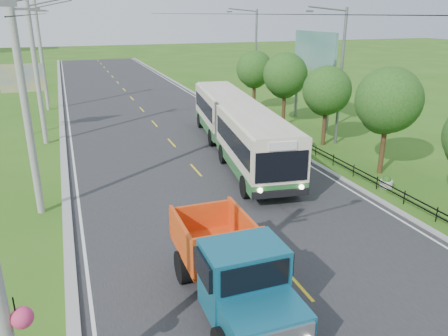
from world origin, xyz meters
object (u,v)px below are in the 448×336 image
planter_far (260,118)px  bus (237,124)px  pole_mid (37,70)px  dump_truck (232,266)px  tree_third (387,103)px  billboard_left (22,83)px  planter_near (386,183)px  pole_near (26,102)px  streetlight_mid (339,73)px  pole_far (42,54)px  billboard_right (314,57)px  tree_fourth (326,93)px  tree_back (254,71)px  streetlight_far (254,55)px  planter_mid (308,142)px  tree_fifth (285,77)px

planter_far → bus: size_ratio=0.04×
pole_mid → dump_truck: 22.48m
tree_third → billboard_left: (-19.36, 15.86, -0.12)m
planter_near → billboard_left: size_ratio=0.13×
pole_near → billboard_left: bearing=94.7°
tree_third → streetlight_mid: streetlight_mid is taller
pole_far → billboard_right: pole_far is taller
bus → tree_fourth: bearing=8.4°
pole_far → tree_back: 19.43m
streetlight_far → dump_truck: size_ratio=1.44×
pole_mid → billboard_right: bearing=-2.8°
pole_near → tree_third: 18.17m
tree_fourth → planter_near: 8.87m
pole_near → tree_back: size_ratio=1.82×
streetlight_far → billboard_right: (1.66, -8.00, 0.44)m
streetlight_far → billboard_left: size_ratio=1.74×
planter_far → dump_truck: bearing=-116.4°
planter_near → planter_mid: bearing=90.0°
pole_near → planter_near: (16.86, -3.00, -4.81)m
streetlight_mid → streetlight_far: (0.00, 14.00, 0.00)m
tree_fifth → tree_back: 6.00m
streetlight_mid → billboard_right: 6.24m
billboard_left → tree_back: bearing=6.3°
pole_near → pole_mid: bearing=90.0°
tree_third → pole_far: bearing=126.1°
billboard_right → dump_truck: size_ratio=1.16×
pole_near → planter_far: bearing=37.6°
streetlight_far → billboard_right: 8.18m
planter_near → planter_mid: 8.00m
pole_near → planter_mid: (16.86, 5.00, -4.81)m
pole_near → bus: 13.12m
pole_near → tree_third: bearing=-2.7°
tree_fifth → pole_mid: bearing=177.3°
pole_mid → tree_third: size_ratio=1.67×
dump_truck → planter_near: bearing=30.1°
pole_far → tree_third: (18.12, -24.86, -1.11)m
tree_third → billboard_left: tree_third is taller
pole_mid → tree_back: 18.89m
tree_fourth → tree_fifth: size_ratio=0.93×
streetlight_far → dump_truck: 31.52m
pole_mid → bus: size_ratio=0.57×
tree_fifth → bus: tree_fifth is taller
billboard_left → dump_truck: billboard_left is taller
planter_near → dump_truck: bearing=-149.9°
pole_mid → dump_truck: (5.74, -21.44, -3.60)m
billboard_left → bus: billboard_left is taller
tree_back → planter_near: bearing=-93.6°
pole_near → streetlight_far: (18.90, 19.00, -0.19)m
tree_fifth → planter_mid: tree_fifth is taller
tree_fourth → tree_third: bearing=-90.0°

